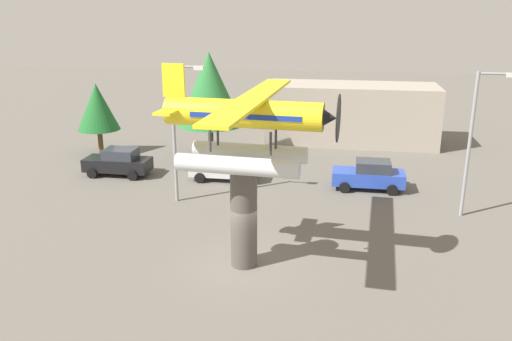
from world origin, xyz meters
The scene contains 11 objects.
ground_plane centered at (0.00, 0.00, 0.00)m, with size 140.00×140.00×0.00m, color #605B54.
display_pedestal centered at (0.00, 0.00, 2.15)m, with size 1.10×1.10×4.29m, color #4C4742.
floatplane_monument centered at (0.13, -0.01, 5.96)m, with size 6.97×10.45×4.00m.
car_near_black centered at (-10.25, 10.69, 0.88)m, with size 4.20×2.02×1.76m.
car_mid_silver centered at (-3.29, 10.93, 0.88)m, with size 4.20×2.02×1.76m.
car_far_blue centered at (5.52, 10.59, 0.88)m, with size 4.20×2.02×1.76m.
streetlight_primary centered at (-4.92, 6.82, 4.40)m, with size 1.84×0.28×7.53m.
streetlight_secondary centered at (10.32, 7.19, 4.34)m, with size 1.84×0.28×7.43m.
storefront_building centered at (4.44, 22.00, 2.30)m, with size 13.16×5.05×4.60m, color #9E9384.
tree_west centered at (-13.67, 15.32, 3.48)m, with size 3.01×3.01×5.18m.
tree_east centered at (-5.37, 15.56, 4.94)m, with size 4.57×4.57×7.49m.
Camera 1 is at (3.79, -19.50, 10.39)m, focal length 36.67 mm.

